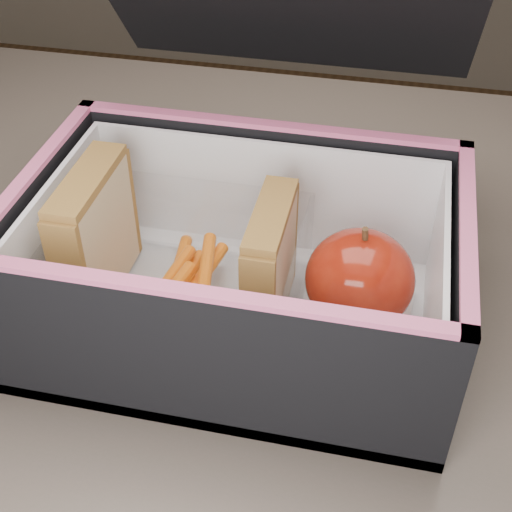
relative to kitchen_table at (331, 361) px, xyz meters
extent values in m
cube|color=brown|center=(0.00, 0.00, 0.08)|extent=(1.20, 0.80, 0.03)
cube|color=#382D26|center=(-0.55, 0.35, -0.30)|extent=(0.05, 0.05, 0.72)
cube|color=beige|center=(-0.19, -0.06, 0.16)|extent=(0.01, 0.10, 0.10)
cube|color=#DE6B7C|center=(-0.19, -0.06, 0.16)|extent=(0.01, 0.09, 0.09)
cube|color=beige|center=(-0.18, -0.06, 0.16)|extent=(0.01, 0.10, 0.10)
cube|color=brown|center=(-0.19, -0.06, 0.21)|extent=(0.03, 0.10, 0.01)
cube|color=beige|center=(-0.06, -0.06, 0.15)|extent=(0.01, 0.09, 0.09)
cube|color=#DE6B7C|center=(-0.05, -0.06, 0.15)|extent=(0.01, 0.08, 0.09)
cube|color=beige|center=(-0.04, -0.06, 0.15)|extent=(0.01, 0.09, 0.09)
cube|color=brown|center=(-0.05, -0.06, 0.20)|extent=(0.02, 0.09, 0.01)
cylinder|color=orange|center=(-0.12, -0.05, 0.11)|extent=(0.02, 0.09, 0.01)
cylinder|color=orange|center=(-0.13, -0.06, 0.13)|extent=(0.02, 0.09, 0.01)
cylinder|color=orange|center=(-0.12, -0.09, 0.14)|extent=(0.03, 0.09, 0.01)
cylinder|color=orange|center=(-0.13, -0.03, 0.11)|extent=(0.02, 0.09, 0.01)
cylinder|color=orange|center=(-0.11, -0.05, 0.13)|extent=(0.03, 0.09, 0.01)
cylinder|color=orange|center=(-0.10, -0.05, 0.14)|extent=(0.03, 0.09, 0.01)
cube|color=white|center=(0.02, -0.05, 0.11)|extent=(0.09, 0.09, 0.01)
ellipsoid|color=maroon|center=(0.02, -0.05, 0.15)|extent=(0.10, 0.10, 0.07)
cylinder|color=#4C321B|center=(0.02, -0.05, 0.19)|extent=(0.01, 0.01, 0.01)
camera|label=1|loc=(0.03, -0.45, 0.50)|focal=50.00mm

